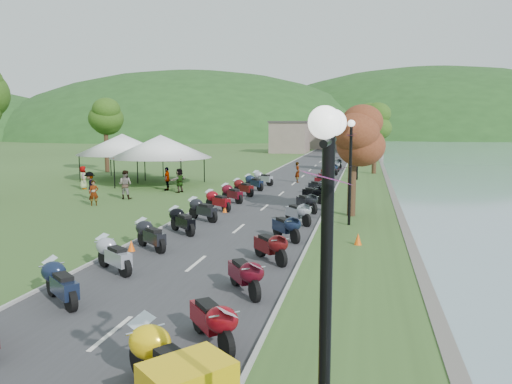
# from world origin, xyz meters

# --- Properties ---
(road) EXTENTS (7.00, 120.00, 0.02)m
(road) POSITION_xyz_m (0.00, 40.00, 0.01)
(road) COLOR #38383B
(road) RESTS_ON ground
(hills_backdrop) EXTENTS (360.00, 120.00, 76.00)m
(hills_backdrop) POSITION_xyz_m (0.00, 200.00, 0.00)
(hills_backdrop) COLOR #285621
(hills_backdrop) RESTS_ON ground
(far_building) EXTENTS (18.00, 16.00, 5.00)m
(far_building) POSITION_xyz_m (-2.00, 85.00, 2.50)
(far_building) COLOR gray
(far_building) RESTS_ON ground
(yellow_trike) EXTENTS (3.16, 3.02, 1.24)m
(yellow_trike) POSITION_xyz_m (2.39, 1.59, 0.62)
(yellow_trike) COLOR yellow
(yellow_trike) RESTS_ON ground
(moto_row_left) EXTENTS (2.60, 38.43, 1.10)m
(moto_row_left) POSITION_xyz_m (-2.28, 14.49, 0.55)
(moto_row_left) COLOR #331411
(moto_row_left) RESTS_ON ground
(moto_row_right) EXTENTS (2.60, 47.20, 1.10)m
(moto_row_right) POSITION_xyz_m (2.48, 26.35, 0.55)
(moto_row_right) COLOR #331411
(moto_row_right) RESTS_ON ground
(streetlamp_near) EXTENTS (1.40, 1.40, 5.00)m
(streetlamp_near) POSITION_xyz_m (5.33, -0.75, 2.50)
(streetlamp_near) COLOR black
(streetlamp_near) RESTS_ON ground
(vendor_tent_main) EXTENTS (5.36, 5.36, 4.00)m
(vendor_tent_main) POSITION_xyz_m (-10.19, 30.92, 2.00)
(vendor_tent_main) COLOR white
(vendor_tent_main) RESTS_ON ground
(vendor_tent_side) EXTENTS (5.28, 5.28, 4.00)m
(vendor_tent_side) POSITION_xyz_m (-15.22, 34.18, 2.00)
(vendor_tent_side) COLOR white
(vendor_tent_side) RESTS_ON ground
(tree_lakeside) EXTENTS (2.36, 2.36, 6.55)m
(tree_lakeside) POSITION_xyz_m (5.03, 20.50, 3.27)
(tree_lakeside) COLOR #366119
(tree_lakeside) RESTS_ON ground
(pedestrian_a) EXTENTS (0.69, 0.64, 1.52)m
(pedestrian_a) POSITION_xyz_m (-10.16, 20.63, 0.00)
(pedestrian_a) COLOR slate
(pedestrian_a) RESTS_ON ground
(pedestrian_b) EXTENTS (0.92, 0.51, 1.89)m
(pedestrian_b) POSITION_xyz_m (-9.56, 23.47, 0.00)
(pedestrian_b) COLOR slate
(pedestrian_b) RESTS_ON ground
(pedestrian_c) EXTENTS (1.01, 1.26, 1.81)m
(pedestrian_c) POSITION_xyz_m (-11.71, 22.81, 0.00)
(pedestrian_c) COLOR slate
(pedestrian_c) RESTS_ON ground
(traffic_cone_near) EXTENTS (0.30, 0.30, 0.46)m
(traffic_cone_near) POSITION_xyz_m (-3.00, 11.08, 0.23)
(traffic_cone_near) COLOR #F2590C
(traffic_cone_near) RESTS_ON ground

